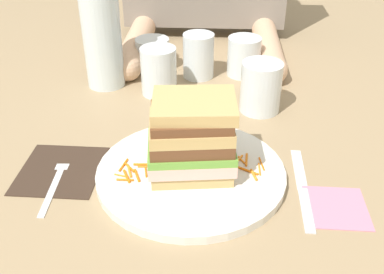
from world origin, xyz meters
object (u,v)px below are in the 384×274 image
at_px(sandwich, 191,138).
at_px(juice_glass, 261,90).
at_px(empty_tumbler_0, 244,56).
at_px(empty_tumbler_1, 198,56).
at_px(napkin_pink, 336,207).
at_px(napkin_dark, 61,170).
at_px(fork, 57,177).
at_px(empty_tumbler_3, 153,54).
at_px(water_bottle, 101,26).
at_px(empty_tumbler_2, 159,71).
at_px(knife, 303,188).
at_px(main_plate, 191,173).

xyz_separation_m(sandwich, juice_glass, (0.12, 0.22, -0.03)).
bearing_deg(empty_tumbler_0, juice_glass, -81.32).
distance_m(empty_tumbler_1, napkin_pink, 0.48).
bearing_deg(napkin_dark, sandwich, -1.42).
bearing_deg(fork, empty_tumbler_3, 77.11).
height_order(napkin_dark, water_bottle, water_bottle).
bearing_deg(empty_tumbler_2, empty_tumbler_3, 103.21).
distance_m(knife, water_bottle, 0.51).
xyz_separation_m(napkin_dark, empty_tumbler_0, (0.30, 0.38, 0.04)).
relative_size(empty_tumbler_0, napkin_pink, 0.93).
distance_m(sandwich, empty_tumbler_0, 0.39).
distance_m(water_bottle, napkin_pink, 0.57).
relative_size(knife, water_bottle, 0.71).
distance_m(juice_glass, empty_tumbler_2, 0.21).
bearing_deg(sandwich, empty_tumbler_2, 106.09).
height_order(knife, empty_tumbler_3, empty_tumbler_3).
relative_size(napkin_dark, empty_tumbler_1, 1.41).
relative_size(main_plate, empty_tumbler_3, 3.83).
bearing_deg(empty_tumbler_1, napkin_pink, -63.59).
xyz_separation_m(sandwich, empty_tumbler_3, (-0.11, 0.40, -0.04)).
height_order(main_plate, water_bottle, water_bottle).
relative_size(knife, empty_tumbler_0, 2.38).
bearing_deg(juice_glass, empty_tumbler_2, 162.91).
bearing_deg(knife, empty_tumbler_2, 129.24).
height_order(water_bottle, empty_tumbler_0, water_bottle).
bearing_deg(knife, empty_tumbler_0, 100.20).
bearing_deg(main_plate, knife, -7.11).
distance_m(sandwich, empty_tumbler_1, 0.37).
xyz_separation_m(empty_tumbler_2, empty_tumbler_3, (-0.03, 0.12, -0.01)).
height_order(fork, water_bottle, water_bottle).
xyz_separation_m(main_plate, sandwich, (0.00, 0.00, 0.06)).
distance_m(napkin_dark, empty_tumbler_0, 0.48).
distance_m(main_plate, juice_glass, 0.25).
height_order(fork, empty_tumbler_2, empty_tumbler_2).
xyz_separation_m(sandwich, empty_tumbler_2, (-0.08, 0.28, -0.02)).
xyz_separation_m(water_bottle, empty_tumbler_3, (0.09, 0.08, -0.09)).
xyz_separation_m(fork, knife, (0.37, -0.00, -0.00)).
relative_size(napkin_dark, empty_tumbler_2, 1.40).
distance_m(knife, juice_glass, 0.25).
bearing_deg(fork, water_bottle, 88.79).
xyz_separation_m(knife, empty_tumbler_2, (-0.25, 0.30, 0.05)).
distance_m(fork, juice_glass, 0.40).
bearing_deg(napkin_pink, juice_glass, 107.59).
bearing_deg(sandwich, fork, -175.18).
xyz_separation_m(main_plate, empty_tumbler_1, (-0.00, 0.37, 0.04)).
height_order(juice_glass, empty_tumbler_2, same).
height_order(empty_tumbler_1, empty_tumbler_2, empty_tumbler_2).
bearing_deg(empty_tumbler_1, knife, -66.21).
bearing_deg(empty_tumbler_3, empty_tumbler_2, -76.79).
relative_size(napkin_dark, fork, 0.81).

